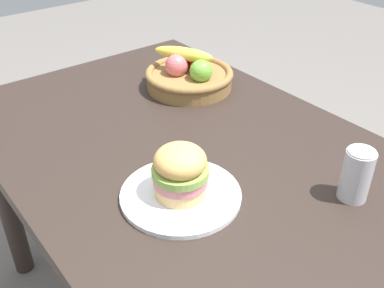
{
  "coord_description": "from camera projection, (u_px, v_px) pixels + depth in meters",
  "views": [
    {
      "loc": [
        0.78,
        -0.61,
        1.41
      ],
      "look_at": [
        0.06,
        -0.04,
        0.81
      ],
      "focal_mm": 42.14,
      "sensor_mm": 36.0,
      "label": 1
    }
  ],
  "objects": [
    {
      "name": "sandwich",
      "position": [
        180.0,
        171.0,
        0.99
      ],
      "size": [
        0.13,
        0.13,
        0.12
      ],
      "color": "#E5BC75",
      "rests_on": "plate"
    },
    {
      "name": "soda_can",
      "position": [
        356.0,
        175.0,
        0.99
      ],
      "size": [
        0.07,
        0.07,
        0.13
      ],
      "color": "silver",
      "rests_on": "dining_table"
    },
    {
      "name": "dining_table",
      "position": [
        191.0,
        179.0,
        1.25
      ],
      "size": [
        1.4,
        0.9,
        0.75
      ],
      "color": "#2D231E",
      "rests_on": "ground_plane"
    },
    {
      "name": "fruit_basket",
      "position": [
        189.0,
        75.0,
        1.48
      ],
      "size": [
        0.29,
        0.29,
        0.14
      ],
      "color": "olive",
      "rests_on": "dining_table"
    },
    {
      "name": "plate",
      "position": [
        181.0,
        195.0,
        1.02
      ],
      "size": [
        0.28,
        0.28,
        0.01
      ],
      "primitive_type": "cylinder",
      "color": "white",
      "rests_on": "dining_table"
    }
  ]
}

